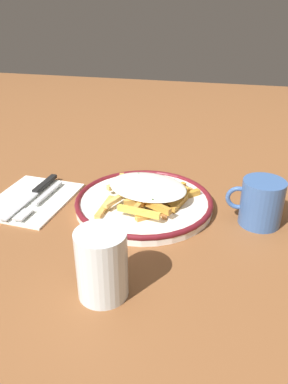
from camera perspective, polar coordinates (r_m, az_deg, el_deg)
name	(u,v)px	position (r m, az deg, el deg)	size (l,w,h in m)	color
ground_plane	(144,207)	(0.83, 0.00, -2.26)	(2.60, 2.60, 0.00)	brown
plate	(144,202)	(0.83, 0.00, -1.53)	(0.29, 0.29, 0.02)	white
fries_heap	(149,191)	(0.81, 0.75, 0.16)	(0.21, 0.20, 0.04)	gold
napkin	(32,199)	(0.89, -16.25, -0.95)	(0.16, 0.20, 0.01)	white
fork	(40,200)	(0.87, -15.11, -1.11)	(0.03, 0.18, 0.01)	silver
knife	(36,192)	(0.90, -15.69, 0.04)	(0.03, 0.21, 0.01)	black
water_glass	(101,264)	(0.58, -6.38, -10.53)	(0.08, 0.08, 0.11)	silver
coffee_mug	(261,202)	(0.79, 16.86, -1.48)	(0.11, 0.08, 0.09)	#3A5E9A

